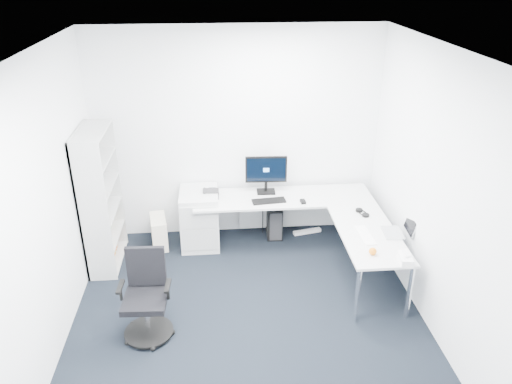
{
  "coord_description": "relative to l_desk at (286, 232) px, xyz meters",
  "views": [
    {
      "loc": [
        -0.28,
        -3.87,
        3.39
      ],
      "look_at": [
        0.15,
        1.05,
        1.05
      ],
      "focal_mm": 35.0,
      "sensor_mm": 36.0,
      "label": 1
    }
  ],
  "objects": [
    {
      "name": "laptop",
      "position": [
        1.07,
        -0.7,
        0.43
      ],
      "size": [
        0.32,
        0.31,
        0.21
      ],
      "primitive_type": null,
      "rotation": [
        0.0,
        0.0,
        -0.07
      ],
      "color": "#B7B9BE",
      "rests_on": "l_desk"
    },
    {
      "name": "desk_phone",
      "position": [
        -0.9,
        0.4,
        0.4
      ],
      "size": [
        0.2,
        0.2,
        0.14
      ],
      "primitive_type": null,
      "rotation": [
        0.0,
        0.0,
        -0.03
      ],
      "color": "#29282B",
      "rests_on": "l_desk"
    },
    {
      "name": "wall_back",
      "position": [
        -0.55,
        0.7,
        1.02
      ],
      "size": [
        3.6,
        0.02,
        2.7
      ],
      "primitive_type": "cube",
      "color": "white",
      "rests_on": "ground"
    },
    {
      "name": "bookshelf",
      "position": [
        -2.17,
        0.05,
        0.51
      ],
      "size": [
        0.33,
        0.84,
        1.68
      ],
      "primitive_type": null,
      "color": "#AEB1B0",
      "rests_on": "ground"
    },
    {
      "name": "black_keyboard",
      "position": [
        -0.19,
        0.19,
        0.34
      ],
      "size": [
        0.43,
        0.19,
        0.02
      ],
      "primitive_type": "cube",
      "rotation": [
        0.0,
        0.0,
        0.11
      ],
      "color": "black",
      "rests_on": "l_desk"
    },
    {
      "name": "mouse",
      "position": [
        0.22,
        0.12,
        0.34
      ],
      "size": [
        0.07,
        0.1,
        0.03
      ],
      "primitive_type": "cube",
      "rotation": [
        0.0,
        0.0,
        0.07
      ],
      "color": "black",
      "rests_on": "l_desk"
    },
    {
      "name": "wall_left",
      "position": [
        -2.35,
        -1.4,
        1.02
      ],
      "size": [
        0.02,
        4.2,
        2.7
      ],
      "primitive_type": "cube",
      "color": "white",
      "rests_on": "ground"
    },
    {
      "name": "ground",
      "position": [
        -0.55,
        -1.4,
        -0.33
      ],
      "size": [
        4.2,
        4.2,
        0.0
      ],
      "primitive_type": "plane",
      "color": "black"
    },
    {
      "name": "tissue_box",
      "position": [
        1.0,
        -1.26,
        0.37
      ],
      "size": [
        0.14,
        0.23,
        0.08
      ],
      "primitive_type": "cube",
      "rotation": [
        0.0,
        0.0,
        -0.11
      ],
      "color": "white",
      "rests_on": "l_desk"
    },
    {
      "name": "l_desk",
      "position": [
        0.0,
        0.0,
        0.0
      ],
      "size": [
        2.24,
        1.26,
        0.66
      ],
      "primitive_type": null,
      "color": "silver",
      "rests_on": "ground"
    },
    {
      "name": "headphones",
      "position": [
        0.86,
        -0.22,
        0.35
      ],
      "size": [
        0.18,
        0.23,
        0.05
      ],
      "primitive_type": null,
      "rotation": [
        0.0,
        0.0,
        0.32
      ],
      "color": "black",
      "rests_on": "l_desk"
    },
    {
      "name": "orange_fruit",
      "position": [
        0.72,
        -1.1,
        0.37
      ],
      "size": [
        0.08,
        0.08,
        0.08
      ],
      "primitive_type": "sphere",
      "color": "orange",
      "rests_on": "l_desk"
    },
    {
      "name": "task_chair",
      "position": [
        -1.55,
        -1.34,
        0.12
      ],
      "size": [
        0.53,
        0.53,
        0.89
      ],
      "primitive_type": null,
      "rotation": [
        0.0,
        0.0,
        -0.05
      ],
      "color": "black",
      "rests_on": "ground"
    },
    {
      "name": "power_strip",
      "position": [
        0.37,
        0.51,
        -0.31
      ],
      "size": [
        0.39,
        0.15,
        0.04
      ],
      "primitive_type": "cube",
      "rotation": [
        0.0,
        0.0,
        0.22
      ],
      "color": "white",
      "rests_on": "ground"
    },
    {
      "name": "ceiling",
      "position": [
        -0.55,
        -1.4,
        2.37
      ],
      "size": [
        4.2,
        4.2,
        0.0
      ],
      "primitive_type": "plane",
      "color": "white"
    },
    {
      "name": "drawer_pedestal",
      "position": [
        -1.06,
        0.38,
        0.04
      ],
      "size": [
        0.48,
        0.59,
        0.73
      ],
      "primitive_type": "cube",
      "color": "silver",
      "rests_on": "ground"
    },
    {
      "name": "black_pc_tower",
      "position": [
        -0.08,
        0.55,
        -0.11
      ],
      "size": [
        0.22,
        0.45,
        0.44
      ],
      "primitive_type": "cube",
      "rotation": [
        0.0,
        0.0,
        -0.04
      ],
      "color": "black",
      "rests_on": "ground"
    },
    {
      "name": "monitor",
      "position": [
        -0.2,
        0.46,
        0.58
      ],
      "size": [
        0.53,
        0.19,
        0.5
      ],
      "primitive_type": null,
      "rotation": [
        0.0,
        0.0,
        -0.04
      ],
      "color": "black",
      "rests_on": "l_desk"
    },
    {
      "name": "wall_right",
      "position": [
        1.25,
        -1.4,
        1.02
      ],
      "size": [
        0.02,
        4.2,
        2.7
      ],
      "primitive_type": "cube",
      "color": "white",
      "rests_on": "ground"
    },
    {
      "name": "white_keyboard",
      "position": [
        0.76,
        -0.73,
        0.33
      ],
      "size": [
        0.13,
        0.41,
        0.01
      ],
      "primitive_type": "cube",
      "rotation": [
        0.0,
        0.0,
        0.04
      ],
      "color": "white",
      "rests_on": "l_desk"
    },
    {
      "name": "beige_pc_tower",
      "position": [
        -1.59,
        0.36,
        -0.13
      ],
      "size": [
        0.25,
        0.44,
        0.4
      ],
      "primitive_type": "cube",
      "rotation": [
        0.0,
        0.0,
        0.16
      ],
      "color": "beige",
      "rests_on": "ground"
    }
  ]
}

